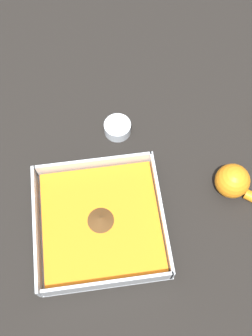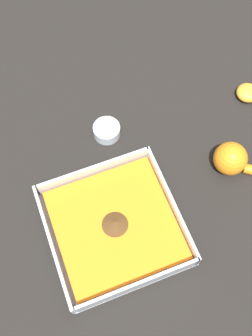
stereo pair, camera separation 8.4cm
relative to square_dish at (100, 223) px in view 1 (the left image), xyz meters
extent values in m
plane|color=black|center=(0.01, 0.00, -0.02)|extent=(4.00, 4.00, 0.00)
cube|color=silver|center=(0.00, 0.00, -0.01)|extent=(0.26, 0.26, 0.01)
cube|color=silver|center=(0.00, 0.13, 0.01)|extent=(0.26, 0.01, 0.05)
cube|color=silver|center=(0.00, -0.13, 0.01)|extent=(0.26, 0.01, 0.05)
cube|color=silver|center=(0.13, 0.00, 0.01)|extent=(0.01, 0.24, 0.05)
cube|color=silver|center=(-0.13, 0.00, 0.01)|extent=(0.01, 0.24, 0.05)
cube|color=orange|center=(0.00, 0.00, 0.00)|extent=(0.23, 0.23, 0.02)
cone|color=#4C3319|center=(0.00, 0.00, 0.02)|extent=(0.05, 0.05, 0.02)
cylinder|color=silver|center=(0.22, -0.06, 0.00)|extent=(0.06, 0.06, 0.03)
cylinder|color=#4C3319|center=(0.22, -0.06, -0.01)|extent=(0.05, 0.05, 0.02)
sphere|color=orange|center=(0.05, -0.28, 0.02)|extent=(0.07, 0.07, 0.07)
camera|label=1|loc=(-0.25, -0.02, 0.77)|focal=42.00mm
camera|label=2|loc=(-0.23, 0.06, 0.77)|focal=42.00mm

